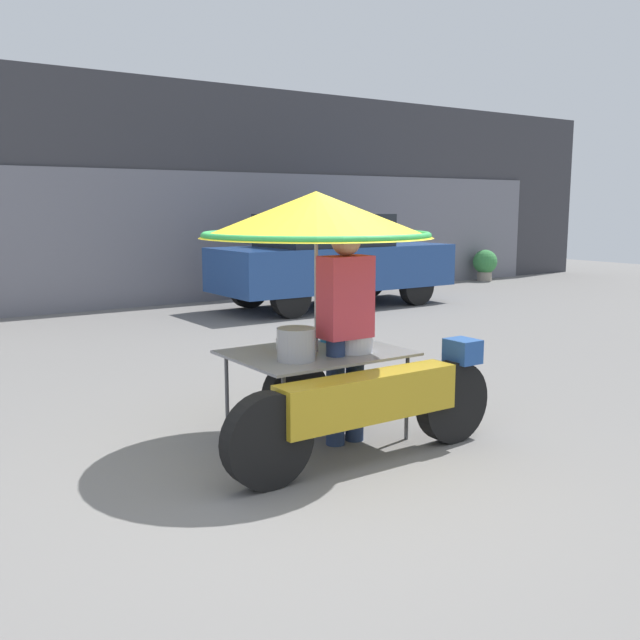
{
  "coord_description": "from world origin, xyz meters",
  "views": [
    {
      "loc": [
        -2.45,
        -3.76,
        1.77
      ],
      "look_at": [
        0.52,
        0.58,
        0.93
      ],
      "focal_mm": 40.0,
      "sensor_mm": 36.0,
      "label": 1
    }
  ],
  "objects_px": {
    "potted_plant": "(485,263)",
    "vendor_motorcycle_cart": "(324,256)",
    "vendor_person": "(346,323)",
    "parked_car": "(332,260)"
  },
  "relations": [
    {
      "from": "vendor_person",
      "to": "potted_plant",
      "type": "height_order",
      "value": "vendor_person"
    },
    {
      "from": "vendor_person",
      "to": "vendor_motorcycle_cart",
      "type": "bearing_deg",
      "value": 134.52
    },
    {
      "from": "vendor_person",
      "to": "parked_car",
      "type": "xyz_separation_m",
      "value": [
        4.17,
        6.07,
        -0.08
      ]
    },
    {
      "from": "vendor_motorcycle_cart",
      "to": "parked_car",
      "type": "relative_size",
      "value": 0.52
    },
    {
      "from": "vendor_person",
      "to": "potted_plant",
      "type": "xyz_separation_m",
      "value": [
        9.74,
        7.6,
        -0.5
      ]
    },
    {
      "from": "potted_plant",
      "to": "parked_car",
      "type": "bearing_deg",
      "value": -164.61
    },
    {
      "from": "vendor_person",
      "to": "parked_car",
      "type": "distance_m",
      "value": 7.36
    },
    {
      "from": "vendor_motorcycle_cart",
      "to": "parked_car",
      "type": "height_order",
      "value": "vendor_motorcycle_cart"
    },
    {
      "from": "vendor_motorcycle_cart",
      "to": "vendor_person",
      "type": "distance_m",
      "value": 0.52
    },
    {
      "from": "potted_plant",
      "to": "vendor_motorcycle_cart",
      "type": "bearing_deg",
      "value": -142.79
    }
  ]
}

